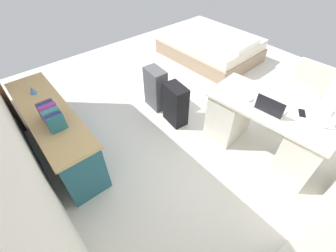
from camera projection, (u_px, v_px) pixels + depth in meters
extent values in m
plane|color=silver|center=(196.00, 105.00, 3.88)|extent=(5.89, 5.89, 0.00)
cube|color=silver|center=(272.00, 107.00, 2.68)|extent=(1.51, 0.82, 0.04)
cube|color=beige|center=(302.00, 151.00, 2.70)|extent=(0.47, 0.64, 0.72)
cube|color=beige|center=(230.00, 113.00, 3.18)|extent=(0.47, 0.64, 0.72)
cylinder|color=black|center=(287.00, 122.00, 3.54)|extent=(0.52, 0.52, 0.04)
cylinder|color=black|center=(291.00, 113.00, 3.41)|extent=(0.06, 0.06, 0.42)
cube|color=beige|center=(298.00, 99.00, 3.24)|extent=(0.50, 0.50, 0.08)
cube|color=beige|center=(312.00, 78.00, 3.16)|extent=(0.44, 0.09, 0.44)
cube|color=#235B6B|center=(57.00, 134.00, 2.92)|extent=(1.76, 0.44, 0.68)
cube|color=tan|center=(47.00, 112.00, 2.67)|extent=(1.80, 0.48, 0.04)
cube|color=#1E4E5B|center=(91.00, 151.00, 2.92)|extent=(0.67, 0.01, 0.24)
cube|color=#1E4E5B|center=(66.00, 119.00, 3.35)|extent=(0.67, 0.01, 0.24)
cube|color=gray|center=(209.00, 51.00, 4.99)|extent=(1.96, 1.48, 0.28)
cube|color=silver|center=(210.00, 40.00, 4.83)|extent=(1.90, 1.42, 0.20)
cube|color=white|center=(239.00, 43.00, 4.37)|extent=(0.51, 0.70, 0.10)
cube|color=black|center=(176.00, 105.00, 3.39)|extent=(0.38, 0.26, 0.63)
cube|color=#4C4C51|center=(156.00, 88.00, 3.65)|extent=(0.37, 0.24, 0.66)
cube|color=#B7B7BC|center=(271.00, 109.00, 2.61)|extent=(0.33, 0.25, 0.02)
cube|color=black|center=(270.00, 106.00, 2.49)|extent=(0.31, 0.05, 0.19)
ellipsoid|color=white|center=(250.00, 99.00, 2.74)|extent=(0.07, 0.11, 0.03)
cube|color=black|center=(302.00, 113.00, 2.57)|extent=(0.13, 0.15, 0.01)
cylinder|color=silver|center=(324.00, 129.00, 2.39)|extent=(0.11, 0.11, 0.01)
cylinder|color=silver|center=(330.00, 119.00, 2.29)|extent=(0.02, 0.02, 0.28)
cone|color=white|center=(333.00, 104.00, 2.21)|extent=(0.11, 0.11, 0.09)
cube|color=#256573|center=(57.00, 124.00, 2.36)|extent=(0.03, 0.17, 0.20)
cube|color=#3C2B8A|center=(56.00, 122.00, 2.38)|extent=(0.03, 0.17, 0.19)
cube|color=teal|center=(54.00, 119.00, 2.39)|extent=(0.04, 0.17, 0.22)
cube|color=teal|center=(53.00, 117.00, 2.42)|extent=(0.04, 0.17, 0.21)
cube|color=#A93A85|center=(51.00, 114.00, 2.43)|extent=(0.04, 0.17, 0.24)
cube|color=purple|center=(50.00, 114.00, 2.47)|extent=(0.03, 0.17, 0.19)
cube|color=#3341B0|center=(49.00, 112.00, 2.49)|extent=(0.04, 0.17, 0.21)
cube|color=#413567|center=(47.00, 110.00, 2.51)|extent=(0.02, 0.17, 0.21)
cube|color=brown|center=(46.00, 109.00, 2.54)|extent=(0.04, 0.17, 0.19)
cone|color=#4C7FBF|center=(32.00, 90.00, 2.86)|extent=(0.08, 0.08, 0.11)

